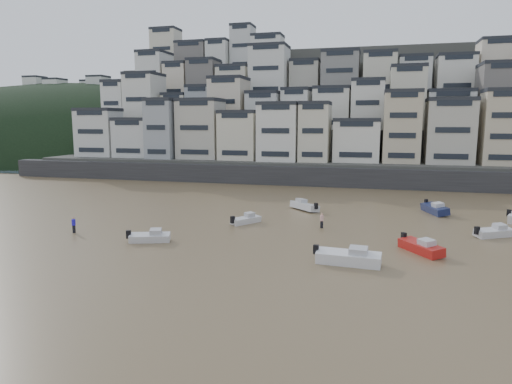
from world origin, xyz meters
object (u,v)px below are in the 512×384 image
(person_blue, at_px, (74,225))
(boat_h, at_px, (305,205))
(boat_j, at_px, (150,236))
(boat_f, at_px, (246,219))
(boat_a, at_px, (348,255))
(boat_d, at_px, (494,231))
(person_pink, at_px, (322,220))
(boat_i, at_px, (435,208))
(boat_b, at_px, (421,245))

(person_blue, bearing_deg, boat_h, 40.73)
(boat_j, xyz_separation_m, person_blue, (-9.68, 1.35, 0.28))
(boat_h, bearing_deg, person_blue, 85.01)
(boat_f, xyz_separation_m, boat_a, (12.58, -12.73, 0.23))
(boat_d, xyz_separation_m, person_pink, (-17.73, -0.58, 0.24))
(boat_f, height_order, boat_i, boat_i)
(boat_h, relative_size, boat_b, 1.01)
(boat_d, bearing_deg, boat_j, 167.89)
(person_blue, height_order, person_pink, same)
(boat_a, relative_size, person_pink, 3.34)
(boat_h, height_order, person_blue, person_blue)
(boat_f, distance_m, boat_h, 11.19)
(boat_j, relative_size, boat_b, 0.84)
(boat_f, distance_m, boat_b, 20.19)
(boat_i, height_order, boat_a, boat_a)
(boat_h, height_order, boat_d, boat_h)
(boat_i, bearing_deg, boat_a, -40.07)
(boat_a, bearing_deg, boat_j, 177.73)
(boat_j, height_order, boat_h, boat_h)
(boat_h, distance_m, person_blue, 28.99)
(boat_i, height_order, boat_j, boat_i)
(boat_i, bearing_deg, boat_d, 2.63)
(person_blue, distance_m, person_pink, 26.99)
(boat_j, xyz_separation_m, boat_h, (12.29, 20.26, 0.12))
(boat_f, bearing_deg, boat_j, -178.84)
(boat_f, xyz_separation_m, boat_h, (5.40, 9.80, 0.14))
(boat_i, distance_m, boat_d, 12.25)
(boat_f, relative_size, person_blue, 2.39)
(boat_h, bearing_deg, boat_f, 105.45)
(boat_i, bearing_deg, boat_h, -101.85)
(boat_i, height_order, person_pink, person_pink)
(boat_a, xyz_separation_m, person_pink, (-3.71, 12.63, 0.08))
(boat_f, bearing_deg, person_blue, 153.34)
(boat_i, relative_size, boat_a, 0.96)
(boat_b, relative_size, person_pink, 2.96)
(boat_a, height_order, boat_d, boat_a)
(boat_f, relative_size, boat_b, 0.81)
(boat_b, xyz_separation_m, person_pink, (-9.87, 7.41, 0.17))
(boat_j, xyz_separation_m, boat_d, (33.49, 10.94, 0.03))
(boat_f, xyz_separation_m, boat_i, (22.09, 11.88, 0.19))
(boat_d, bearing_deg, person_pink, 151.68)
(boat_b, height_order, person_blue, person_blue)
(boat_b, bearing_deg, person_blue, -122.49)
(boat_i, height_order, boat_d, boat_i)
(boat_i, height_order, boat_b, boat_i)
(boat_f, distance_m, boat_a, 17.90)
(boat_a, bearing_deg, person_pink, 110.77)
(boat_j, relative_size, boat_d, 0.95)
(boat_i, bearing_deg, person_blue, -80.44)
(boat_b, xyz_separation_m, person_blue, (-35.31, -1.60, 0.17))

